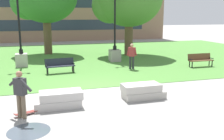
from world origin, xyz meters
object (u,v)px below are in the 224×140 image
park_bench_near_left (60,65)px  concrete_block_center (59,100)px  lamp_post_right (115,47)px  park_bench_far_right (200,59)px  person_bystander_near_lawn (132,55)px  concrete_block_left (142,91)px  skateboard (28,112)px  lamp_post_center (21,51)px  person_skateboarder (20,92)px

park_bench_near_left → concrete_block_center: bearing=-95.7°
park_bench_near_left → lamp_post_right: lamp_post_right is taller
park_bench_far_right → person_bystander_near_lawn: (-4.91, 0.52, 0.44)m
concrete_block_left → person_bystander_near_lawn: bearing=73.8°
skateboard → park_bench_far_right: size_ratio=0.56×
skateboard → park_bench_far_right: (11.40, 6.01, 0.45)m
lamp_post_right → lamp_post_center: lamp_post_right is taller
lamp_post_center → park_bench_near_left: bearing=-50.3°
concrete_block_left → person_skateboarder: 5.10m
concrete_block_center → lamp_post_right: (5.12, 9.26, 0.81)m
park_bench_far_right → lamp_post_right: lamp_post_right is taller
lamp_post_right → person_bystander_near_lawn: lamp_post_right is taller
concrete_block_left → park_bench_near_left: size_ratio=1.00×
concrete_block_left → park_bench_near_left: 6.78m
person_skateboarder → lamp_post_right: size_ratio=0.31×
concrete_block_left → person_bystander_near_lawn: size_ratio=1.08×
skateboard → park_bench_near_left: size_ratio=0.55×
concrete_block_left → person_skateboarder: bearing=-169.6°
concrete_block_left → person_skateboarder: person_skateboarder is taller
concrete_block_left → park_bench_far_right: park_bench_far_right is taller
concrete_block_center → park_bench_near_left: size_ratio=1.01×
concrete_block_left → park_bench_far_right: (6.63, 5.39, 0.23)m
person_bystander_near_lawn → park_bench_near_left: bearing=177.8°
person_skateboarder → park_bench_far_right: bearing=28.5°
park_bench_far_right → lamp_post_center: bearing=163.4°
person_bystander_near_lawn → concrete_block_center: bearing=-131.3°
concrete_block_center → park_bench_far_right: bearing=28.4°
person_skateboarder → lamp_post_right: lamp_post_right is taller
concrete_block_left → person_bystander_near_lawn: (1.72, 5.91, 0.68)m
person_skateboarder → park_bench_near_left: person_skateboarder is taller
person_bystander_near_lawn → person_skateboarder: bearing=-134.4°
concrete_block_center → person_skateboarder: size_ratio=1.09×
skateboard → person_bystander_near_lawn: bearing=45.2°
concrete_block_center → concrete_block_left: 3.60m
park_bench_near_left → person_bystander_near_lawn: bearing=-2.2°
park_bench_near_left → lamp_post_center: bearing=129.7°
lamp_post_right → concrete_block_left: bearing=-99.5°
concrete_block_center → person_bystander_near_lawn: (5.32, 6.04, 0.68)m
park_bench_far_right → lamp_post_center: 12.53m
park_bench_far_right → person_bystander_near_lawn: 4.96m
lamp_post_center → person_skateboarder: bearing=-87.7°
person_skateboarder → lamp_post_center: 9.88m
person_skateboarder → concrete_block_center: bearing=29.6°
concrete_block_center → park_bench_near_left: (0.62, 6.22, 0.23)m
concrete_block_left → park_bench_near_left: (-2.98, 6.09, 0.23)m
concrete_block_left → park_bench_far_right: bearing=39.1°
park_bench_near_left → park_bench_far_right: same height
lamp_post_center → lamp_post_right: bearing=1.4°
person_skateboarder → person_bystander_near_lawn: 9.55m
concrete_block_center → lamp_post_right: lamp_post_right is taller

